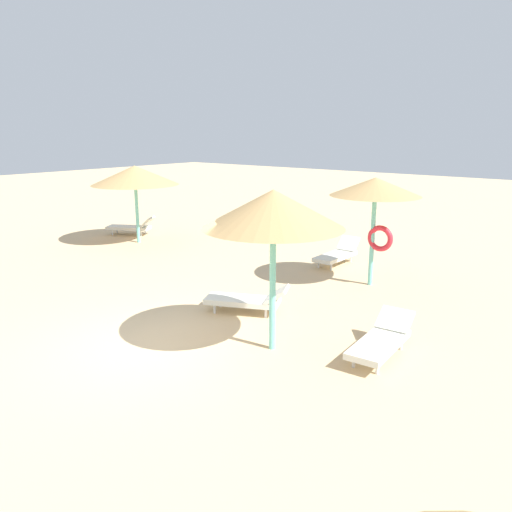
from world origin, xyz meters
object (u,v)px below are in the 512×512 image
Objects in this scene: parasol_4 at (376,189)px; parasol_1 at (273,209)px; lounger_3 at (132,227)px; lounger_4 at (338,254)px; lounger_1 at (382,340)px; lounger_6 at (248,300)px; bench_0 at (264,213)px; parasol_3 at (135,175)px.

parasol_1 is at bearing -85.70° from parasol_4.
lounger_3 is 1.05× the size of lounger_4.
lounger_6 is at bearing 177.13° from lounger_1.
bench_0 is (-10.50, 9.95, 0.03)m from lounger_1.
lounger_3 is (-1.33, 0.73, -2.16)m from parasol_3.
parasol_3 is at bearing -165.23° from lounger_4.
parasol_4 reaches higher than lounger_6.
bench_0 is at bearing 71.04° from lounger_3.
lounger_4 is (-1.76, 1.32, -2.28)m from parasol_4.
lounger_3 reaches higher than bench_0.
bench_0 is (-8.74, 10.99, -2.35)m from parasol_1.
lounger_6 is at bearing -22.56° from lounger_3.
parasol_4 reaches higher than lounger_1.
parasol_3 is at bearing -176.12° from parasol_4.
parasol_1 is at bearing -24.97° from lounger_3.
parasol_4 is at bearing -36.71° from lounger_4.
parasol_1 reaches higher than parasol_4.
parasol_3 is at bearing 155.56° from parasol_1.
bench_0 is at bearing 136.54° from lounger_1.
parasol_3 reaches higher than bench_0.
parasol_4 is at bearing -0.60° from lounger_3.
lounger_3 is (-10.42, 0.11, -2.28)m from parasol_4.
lounger_1 reaches higher than bench_0.
bench_0 is (2.05, 5.96, 0.03)m from lounger_3.
parasol_3 is at bearing -28.68° from lounger_3.
lounger_4 is at bearing 108.90° from parasol_1.
bench_0 is (-7.15, 9.79, 0.03)m from lounger_6.
lounger_3 is at bearing -108.96° from bench_0.
parasol_4 reaches higher than bench_0.
parasol_1 is 4.93m from parasol_4.
parasol_4 reaches higher than lounger_4.
lounger_4 reaches higher than bench_0.
parasol_3 is 1.62× the size of lounger_1.
lounger_3 is at bearing 151.32° from parasol_3.
parasol_4 is 10.67m from lounger_3.
parasol_4 reaches higher than lounger_3.
lounger_4 is 1.22× the size of bench_0.
lounger_3 is at bearing 179.40° from parasol_4.
lounger_6 is (-3.35, 0.17, -0.00)m from lounger_1.
parasol_4 is 1.45× the size of lounger_6.
lounger_1 is at bearing -53.15° from lounger_4.
lounger_1 is 1.00× the size of lounger_3.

